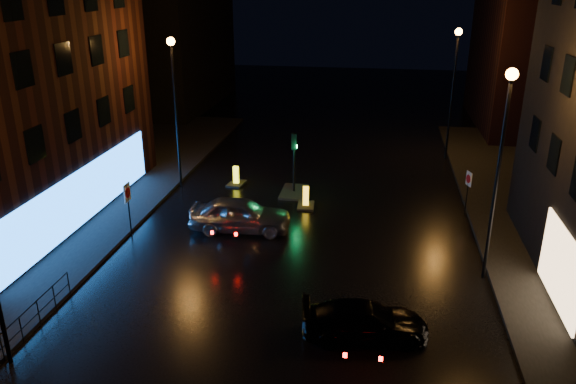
{
  "coord_description": "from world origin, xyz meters",
  "views": [
    {
      "loc": [
        3.24,
        -14.97,
        11.43
      ],
      "look_at": [
        -0.38,
        6.97,
        2.8
      ],
      "focal_mm": 35.0,
      "sensor_mm": 36.0,
      "label": 1
    }
  ],
  "objects_px": {
    "silver_hatchback": "(240,214)",
    "road_sign_right": "(468,182)",
    "bollard_far": "(236,181)",
    "traffic_signal": "(294,185)",
    "dark_sedan": "(365,321)",
    "road_sign_left": "(128,197)",
    "bollard_near": "(306,202)"
  },
  "relations": [
    {
      "from": "silver_hatchback",
      "to": "bollard_far",
      "type": "relative_size",
      "value": 3.47
    },
    {
      "from": "dark_sedan",
      "to": "road_sign_right",
      "type": "distance_m",
      "value": 12.45
    },
    {
      "from": "silver_hatchback",
      "to": "dark_sedan",
      "type": "distance_m",
      "value": 9.79
    },
    {
      "from": "bollard_far",
      "to": "traffic_signal",
      "type": "bearing_deg",
      "value": -4.69
    },
    {
      "from": "silver_hatchback",
      "to": "road_sign_left",
      "type": "bearing_deg",
      "value": 101.82
    },
    {
      "from": "bollard_near",
      "to": "road_sign_left",
      "type": "bearing_deg",
      "value": -152.42
    },
    {
      "from": "dark_sedan",
      "to": "road_sign_left",
      "type": "relative_size",
      "value": 1.65
    },
    {
      "from": "bollard_far",
      "to": "road_sign_right",
      "type": "xyz_separation_m",
      "value": [
        12.62,
        -2.15,
        1.43
      ]
    },
    {
      "from": "traffic_signal",
      "to": "bollard_near",
      "type": "relative_size",
      "value": 2.55
    },
    {
      "from": "bollard_near",
      "to": "road_sign_right",
      "type": "height_order",
      "value": "road_sign_right"
    },
    {
      "from": "traffic_signal",
      "to": "dark_sedan",
      "type": "relative_size",
      "value": 0.82
    },
    {
      "from": "bollard_far",
      "to": "road_sign_right",
      "type": "bearing_deg",
      "value": -1.85
    },
    {
      "from": "traffic_signal",
      "to": "road_sign_right",
      "type": "bearing_deg",
      "value": -8.55
    },
    {
      "from": "silver_hatchback",
      "to": "road_sign_left",
      "type": "distance_m",
      "value": 5.23
    },
    {
      "from": "silver_hatchback",
      "to": "road_sign_right",
      "type": "distance_m",
      "value": 11.57
    },
    {
      "from": "bollard_far",
      "to": "road_sign_right",
      "type": "relative_size",
      "value": 0.62
    },
    {
      "from": "silver_hatchback",
      "to": "dark_sedan",
      "type": "relative_size",
      "value": 1.13
    },
    {
      "from": "dark_sedan",
      "to": "bollard_far",
      "type": "bearing_deg",
      "value": 22.25
    },
    {
      "from": "bollard_far",
      "to": "road_sign_right",
      "type": "distance_m",
      "value": 12.88
    },
    {
      "from": "silver_hatchback",
      "to": "bollard_near",
      "type": "relative_size",
      "value": 3.53
    },
    {
      "from": "road_sign_left",
      "to": "bollard_near",
      "type": "bearing_deg",
      "value": 30.58
    },
    {
      "from": "dark_sedan",
      "to": "road_sign_right",
      "type": "relative_size",
      "value": 1.9
    },
    {
      "from": "road_sign_left",
      "to": "bollard_far",
      "type": "bearing_deg",
      "value": 65.49
    },
    {
      "from": "dark_sedan",
      "to": "silver_hatchback",
      "type": "bearing_deg",
      "value": 31.16
    },
    {
      "from": "road_sign_left",
      "to": "dark_sedan",
      "type": "bearing_deg",
      "value": -30.61
    },
    {
      "from": "dark_sedan",
      "to": "bollard_far",
      "type": "distance_m",
      "value": 15.77
    },
    {
      "from": "road_sign_right",
      "to": "dark_sedan",
      "type": "bearing_deg",
      "value": 49.37
    },
    {
      "from": "silver_hatchback",
      "to": "road_sign_left",
      "type": "height_order",
      "value": "road_sign_left"
    },
    {
      "from": "silver_hatchback",
      "to": "bollard_far",
      "type": "height_order",
      "value": "silver_hatchback"
    },
    {
      "from": "road_sign_right",
      "to": "bollard_far",
      "type": "bearing_deg",
      "value": -28.01
    },
    {
      "from": "silver_hatchback",
      "to": "road_sign_right",
      "type": "bearing_deg",
      "value": -74.21
    },
    {
      "from": "bollard_near",
      "to": "road_sign_left",
      "type": "distance_m",
      "value": 9.13
    }
  ]
}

